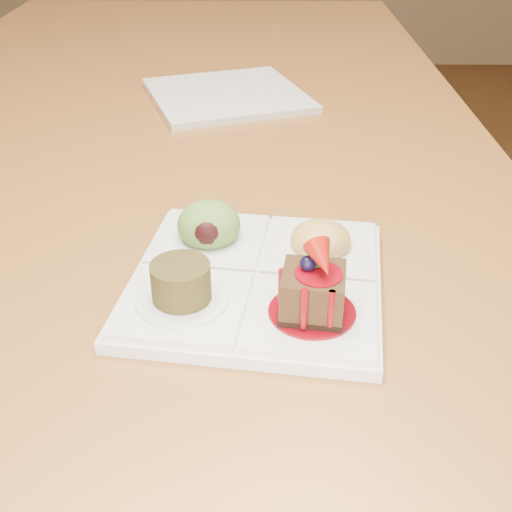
{
  "coord_description": "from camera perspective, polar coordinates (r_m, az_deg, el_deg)",
  "views": [
    {
      "loc": [
        0.17,
        -1.02,
        1.1
      ],
      "look_at": [
        0.16,
        -0.52,
        0.79
      ],
      "focal_mm": 45.0,
      "sensor_mm": 36.0,
      "label": 1
    }
  ],
  "objects": [
    {
      "name": "dining_table",
      "position": [
        1.11,
        -8.05,
        9.88
      ],
      "size": [
        1.0,
        1.8,
        0.75
      ],
      "color": "brown",
      "rests_on": "ground"
    },
    {
      "name": "ground",
      "position": [
        1.51,
        -6.06,
        -14.93
      ],
      "size": [
        6.0,
        6.0,
        0.0
      ],
      "primitive_type": "plane",
      "color": "#533517"
    },
    {
      "name": "second_plate",
      "position": [
        1.11,
        -2.6,
        14.08
      ],
      "size": [
        0.31,
        0.31,
        0.01
      ],
      "primitive_type": "cube",
      "rotation": [
        0.0,
        0.0,
        0.34
      ],
      "color": "silver",
      "rests_on": "dining_table"
    },
    {
      "name": "sampler_plate",
      "position": [
        0.6,
        -0.1,
        -1.16
      ],
      "size": [
        0.26,
        0.26,
        0.09
      ],
      "rotation": [
        0.0,
        0.0,
        -0.14
      ],
      "color": "silver",
      "rests_on": "dining_table"
    }
  ]
}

